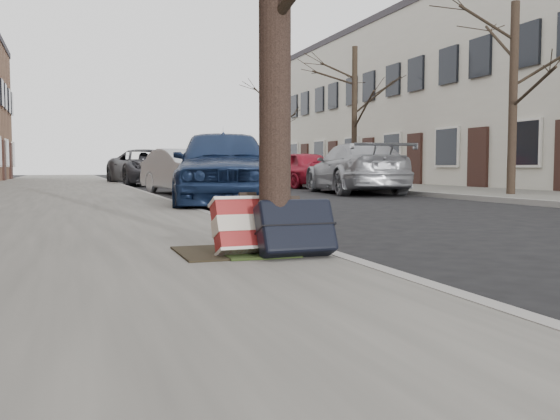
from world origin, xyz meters
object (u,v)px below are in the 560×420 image
object	(u,v)px
suitcase_navy	(296,227)
car_near_mid	(186,171)
suitcase_red	(252,226)
car_near_front	(223,168)

from	to	relation	value
suitcase_navy	car_near_mid	world-z (taller)	car_near_mid
suitcase_red	car_near_front	xyz separation A→B (m)	(1.51, 7.14, 0.44)
car_near_mid	car_near_front	bearing A→B (deg)	-107.11
car_near_front	car_near_mid	world-z (taller)	car_near_front
suitcase_red	car_near_front	distance (m)	7.31
car_near_front	suitcase_navy	bearing A→B (deg)	-87.83
car_near_mid	suitcase_red	bearing A→B (deg)	-111.42
car_near_mid	suitcase_navy	bearing A→B (deg)	-110.15
suitcase_red	suitcase_navy	world-z (taller)	suitcase_navy
car_near_front	car_near_mid	distance (m)	6.32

